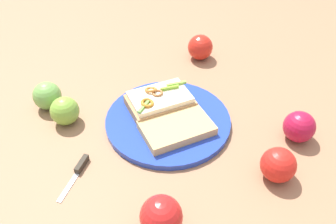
% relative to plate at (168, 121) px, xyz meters
% --- Properties ---
extents(ground_plane, '(2.00, 2.00, 0.00)m').
position_rel_plate_xyz_m(ground_plane, '(0.00, 0.00, -0.01)').
color(ground_plane, '#946849').
rests_on(ground_plane, ground).
extents(plate, '(0.30, 0.30, 0.01)m').
position_rel_plate_xyz_m(plate, '(0.00, 0.00, 0.00)').
color(plate, '#2540B5').
rests_on(plate, ground_plane).
extents(sandwich, '(0.17, 0.19, 0.05)m').
position_rel_plate_xyz_m(sandwich, '(-0.04, -0.03, 0.03)').
color(sandwich, tan).
rests_on(sandwich, plate).
extents(bread_slice_side, '(0.17, 0.19, 0.02)m').
position_rel_plate_xyz_m(bread_slice_side, '(0.04, 0.03, 0.02)').
color(bread_slice_side, tan).
rests_on(bread_slice_side, plate).
extents(apple_0, '(0.08, 0.08, 0.07)m').
position_rel_plate_xyz_m(apple_0, '(-0.01, -0.31, 0.03)').
color(apple_0, '#6FA64B').
rests_on(apple_0, ground_plane).
extents(apple_1, '(0.11, 0.11, 0.08)m').
position_rel_plate_xyz_m(apple_1, '(0.28, 0.04, 0.03)').
color(apple_1, red).
rests_on(apple_1, ground_plane).
extents(apple_2, '(0.10, 0.10, 0.07)m').
position_rel_plate_xyz_m(apple_2, '(-0.00, 0.30, 0.03)').
color(apple_2, '#AA1334').
rests_on(apple_2, ground_plane).
extents(apple_3, '(0.10, 0.10, 0.07)m').
position_rel_plate_xyz_m(apple_3, '(-0.30, 0.04, 0.03)').
color(apple_3, red).
rests_on(apple_3, ground_plane).
extents(apple_4, '(0.10, 0.10, 0.07)m').
position_rel_plate_xyz_m(apple_4, '(0.04, -0.24, 0.03)').
color(apple_4, '#7AAA38').
rests_on(apple_4, ground_plane).
extents(apple_5, '(0.10, 0.10, 0.07)m').
position_rel_plate_xyz_m(apple_5, '(0.12, 0.25, 0.03)').
color(apple_5, red).
rests_on(apple_5, ground_plane).
extents(knife, '(0.12, 0.03, 0.02)m').
position_rel_plate_xyz_m(knife, '(0.18, -0.16, -0.00)').
color(knife, silver).
rests_on(knife, ground_plane).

